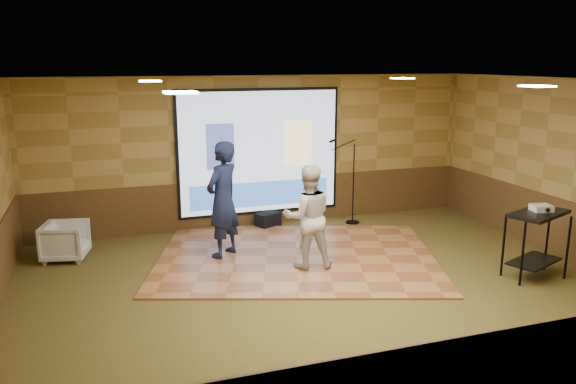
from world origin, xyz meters
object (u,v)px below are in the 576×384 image
object	(u,v)px
projector_screen	(260,153)
duffel_bag	(268,220)
dance_floor	(297,256)
banquet_chair	(65,241)
mic_stand	(350,200)
player_right	(308,217)
projector	(541,208)
av_table	(537,231)
player_left	(223,200)

from	to	relation	value
projector_screen	duffel_bag	distance (m)	1.35
dance_floor	banquet_chair	bearing A→B (deg)	162.77
mic_stand	banquet_chair	xyz separation A→B (m)	(-5.46, -0.46, -0.17)
player_right	banquet_chair	xyz separation A→B (m)	(-3.71, 1.70, -0.54)
projector_screen	player_right	distance (m)	2.72
projector_screen	projector	distance (m)	5.25
av_table	projector	size ratio (longest dim) A/B	3.68
projector_screen	projector	xyz separation A→B (m)	(3.29, -4.08, -0.38)
dance_floor	projector	world-z (taller)	projector
dance_floor	player_left	distance (m)	1.59
player_right	projector	bearing A→B (deg)	164.99
player_left	banquet_chair	bearing A→B (deg)	-57.01
av_table	projector	distance (m)	0.35
banquet_chair	projector	bearing A→B (deg)	-101.68
projector	dance_floor	bearing A→B (deg)	159.86
av_table	banquet_chair	xyz separation A→B (m)	(-6.89, 3.17, -0.43)
dance_floor	av_table	xyz separation A→B (m)	(3.18, -2.01, 0.73)
projector_screen	duffel_bag	xyz separation A→B (m)	(0.10, -0.21, -1.33)
player_left	player_right	distance (m)	1.51
player_right	av_table	distance (m)	3.50
projector_screen	projector	bearing A→B (deg)	-51.17
banquet_chair	duffel_bag	xyz separation A→B (m)	(3.77, 0.74, -0.18)
projector_screen	banquet_chair	world-z (taller)	projector_screen
projector_screen	mic_stand	world-z (taller)	projector_screen
projector	banquet_chair	xyz separation A→B (m)	(-6.96, 3.13, -0.78)
dance_floor	banquet_chair	world-z (taller)	banquet_chair
projector_screen	player_left	distance (m)	2.08
av_table	duffel_bag	size ratio (longest dim) A/B	2.25
projector_screen	dance_floor	world-z (taller)	projector_screen
dance_floor	player_right	world-z (taller)	player_right
av_table	duffel_bag	world-z (taller)	av_table
dance_floor	duffel_bag	bearing A→B (deg)	88.33
banquet_chair	projector_screen	bearing A→B (deg)	-62.96
av_table	duffel_bag	bearing A→B (deg)	128.62
player_left	av_table	distance (m)	4.98
mic_stand	duffel_bag	world-z (taller)	mic_stand
dance_floor	av_table	distance (m)	3.83
mic_stand	projector	bearing A→B (deg)	-77.07
dance_floor	player_right	bearing A→B (deg)	-90.39
banquet_chair	av_table	bearing A→B (deg)	-102.12
player_right	mic_stand	bearing A→B (deg)	-120.15
player_left	player_right	size ratio (longest dim) A/B	1.18
projector	banquet_chair	bearing A→B (deg)	167.02
duffel_bag	player_left	bearing A→B (deg)	-129.52
dance_floor	banquet_chair	size ratio (longest dim) A/B	6.57
av_table	projector	bearing A→B (deg)	26.56
mic_stand	player_left	bearing A→B (deg)	-167.41
mic_stand	banquet_chair	size ratio (longest dim) A/B	2.51
dance_floor	duffel_bag	size ratio (longest dim) A/B	9.95
av_table	projector	world-z (taller)	projector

